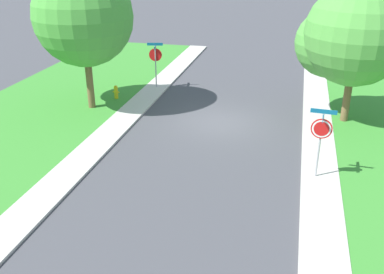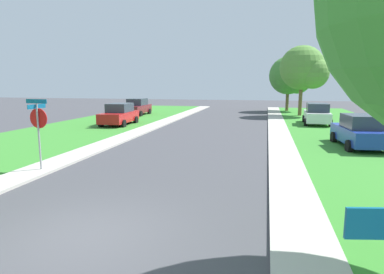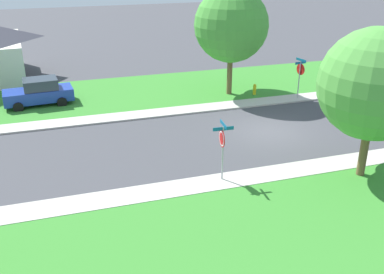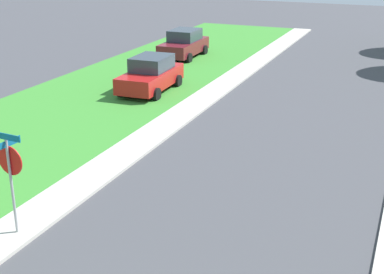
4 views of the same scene
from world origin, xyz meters
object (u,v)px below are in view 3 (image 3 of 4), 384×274
car_blue_kerbside_mid (39,92)px  tree_across_right (232,27)px  stop_sign_far_corner (222,142)px  fire_hydrant (255,89)px  tree_sidewalk_near (374,86)px  stop_sign_near_corner (300,72)px

car_blue_kerbside_mid → tree_across_right: (-1.36, -12.78, 3.76)m
stop_sign_far_corner → tree_across_right: size_ratio=0.38×
car_blue_kerbside_mid → fire_hydrant: 14.40m
tree_sidewalk_near → fire_hydrant: bearing=-1.1°
stop_sign_far_corner → tree_sidewalk_near: 6.84m
tree_across_right → tree_sidewalk_near: tree_across_right is taller
tree_across_right → fire_hydrant: (-1.00, -1.42, -4.20)m
stop_sign_far_corner → tree_sidewalk_near: tree_sidewalk_near is taller
stop_sign_near_corner → tree_across_right: bearing=57.0°
stop_sign_far_corner → fire_hydrant: stop_sign_far_corner is taller
stop_sign_near_corner → tree_across_right: tree_across_right is taller
tree_sidewalk_near → fire_hydrant: size_ratio=8.05×
stop_sign_near_corner → tree_sidewalk_near: size_ratio=0.41×
stop_sign_far_corner → tree_sidewalk_near: (-1.17, -6.36, 2.25)m
fire_hydrant → car_blue_kerbside_mid: bearing=80.6°
tree_across_right → fire_hydrant: 4.54m
tree_sidewalk_near → fire_hydrant: 12.49m
tree_sidewalk_near → stop_sign_far_corner: bearing=79.6°
stop_sign_near_corner → tree_sidewalk_near: (-10.37, 2.74, 2.25)m
stop_sign_near_corner → fire_hydrant: size_ratio=3.34×
car_blue_kerbside_mid → tree_sidewalk_near: size_ratio=0.66×
tree_across_right → car_blue_kerbside_mid: bearing=83.9°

